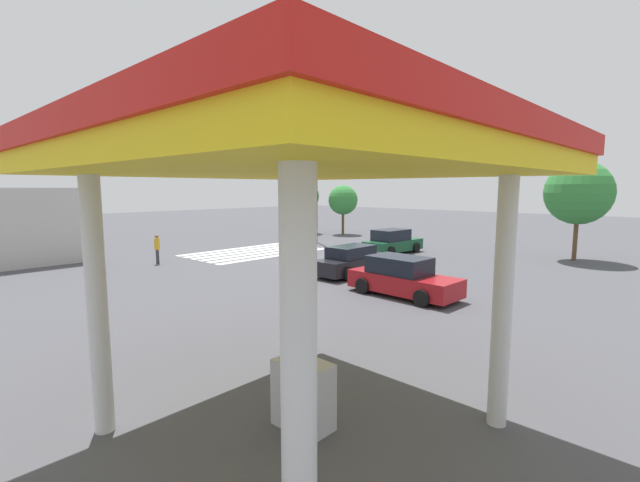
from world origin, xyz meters
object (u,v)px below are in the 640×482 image
traffic_signal_mast (317,177)px  car_0 (402,278)px  car_2 (393,242)px  pedestrian (157,247)px  tree_corner_a (304,196)px  tree_corner_b (579,193)px  tree_corner_c (343,200)px  street_light_pole_a (303,189)px  car_1 (353,261)px

traffic_signal_mast → car_0: traffic_signal_mast is taller
car_2 → pedestrian: pedestrian is taller
tree_corner_a → tree_corner_b: 24.39m
car_0 → tree_corner_c: tree_corner_c is taller
car_2 → tree_corner_c: bearing=59.1°
car_0 → tree_corner_b: tree_corner_b is taller
car_0 → car_2: car_2 is taller
traffic_signal_mast → street_light_pole_a: traffic_signal_mast is taller
pedestrian → tree_corner_b: size_ratio=0.29×
tree_corner_b → tree_corner_a: bearing=-89.9°
tree_corner_a → tree_corner_c: size_ratio=1.09×
car_2 → tree_corner_b: 11.94m
car_1 → street_light_pole_a: street_light_pole_a is taller
pedestrian → tree_corner_c: size_ratio=0.37×
car_2 → pedestrian: 15.54m
car_1 → pedestrian: pedestrian is taller
pedestrian → tree_corner_a: size_ratio=0.34×
car_0 → pedestrian: pedestrian is taller
car_1 → tree_corner_a: size_ratio=0.93×
car_2 → street_light_pole_a: street_light_pole_a is taller
tree_corner_c → car_1: bearing=41.7°
pedestrian → tree_corner_b: tree_corner_b is taller
traffic_signal_mast → street_light_pole_a: 7.08m
pedestrian → tree_corner_b: bearing=-0.1°
car_2 → traffic_signal_mast: bearing=98.0°
traffic_signal_mast → pedestrian: traffic_signal_mast is taller
car_1 → tree_corner_c: bearing=41.1°
traffic_signal_mast → tree_corner_c: 8.92m
car_0 → pedestrian: 15.44m
tree_corner_a → tree_corner_c: (-1.88, 3.64, -0.34)m
car_2 → street_light_pole_a: size_ratio=0.65×
street_light_pole_a → tree_corner_b: bearing=94.8°
car_1 → car_0: bearing=-116.2°
tree_corner_c → traffic_signal_mast: bearing=26.4°
car_0 → car_1: (-2.10, -4.41, -0.05)m
car_0 → street_light_pole_a: (-13.24, -19.53, 3.73)m
car_1 → street_light_pole_a: bearing=52.9°
traffic_signal_mast → car_2: bearing=49.8°
car_1 → pedestrian: 12.03m
traffic_signal_mast → tree_corner_a: bearing=-173.2°
traffic_signal_mast → tree_corner_a: (-5.90, -7.50, -1.72)m
street_light_pole_a → tree_corner_a: 2.67m
street_light_pole_a → tree_corner_c: size_ratio=1.53×
car_1 → pedestrian: (5.65, -10.62, 0.29)m
street_light_pole_a → car_1: bearing=53.6°
traffic_signal_mast → car_1: traffic_signal_mast is taller
pedestrian → tree_corner_c: 20.81m
traffic_signal_mast → pedestrian: size_ratio=4.15×
car_2 → tree_corner_b: bearing=-58.8°
car_2 → street_light_pole_a: bearing=77.6°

